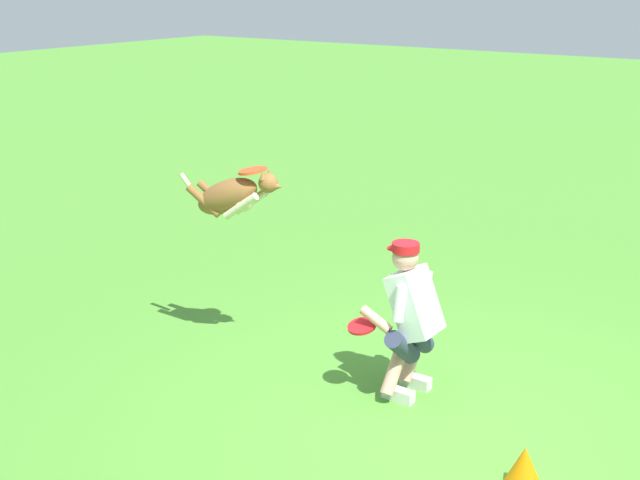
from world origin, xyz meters
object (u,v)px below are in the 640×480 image
at_px(frisbee_held, 362,326).
at_px(training_cone, 524,466).
at_px(person, 410,315).
at_px(dog, 232,196).
at_px(frisbee_flying, 252,171).

height_order(frisbee_held, training_cone, frisbee_held).
relative_size(person, frisbee_held, 5.55).
distance_m(dog, frisbee_flying, 0.32).
bearing_deg(frisbee_held, person, -142.86).
bearing_deg(frisbee_flying, training_cone, 167.90).
distance_m(dog, training_cone, 3.31).
distance_m(dog, frisbee_held, 1.66).
relative_size(dog, frisbee_flying, 4.13).
distance_m(person, frisbee_flying, 1.83).
distance_m(frisbee_flying, frisbee_held, 1.64).
distance_m(person, dog, 1.90).
height_order(person, dog, dog).
bearing_deg(dog, person, -4.44).
relative_size(person, frisbee_flying, 5.08).
xyz_separation_m(dog, frisbee_flying, (-0.20, -0.05, 0.25)).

